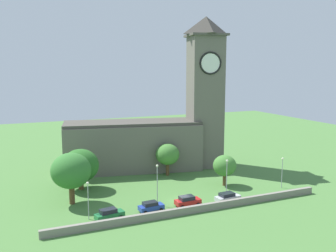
{
  "coord_description": "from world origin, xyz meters",
  "views": [
    {
      "loc": [
        -27.9,
        -59.1,
        24.14
      ],
      "look_at": [
        1.25,
        8.93,
        12.55
      ],
      "focal_mm": 40.09,
      "sensor_mm": 36.0,
      "label": 1
    }
  ],
  "objects_px": {
    "streetlamp_west_mid": "(157,179)",
    "streetlamp_central": "(227,172)",
    "streetlamp_east_mid": "(282,167)",
    "tree_riverside_east": "(225,166)",
    "church": "(159,126)",
    "car_silver": "(228,197)",
    "tree_by_tower": "(168,154)",
    "car_green": "(109,214)",
    "car_red": "(188,201)",
    "tree_churchyard": "(71,171)",
    "car_blue": "(151,206)",
    "streetlamp_west_end": "(88,194)",
    "tree_riverside_west": "(80,166)"
  },
  "relations": [
    {
      "from": "car_green",
      "to": "church",
      "type": "bearing_deg",
      "value": 53.86
    },
    {
      "from": "church",
      "to": "tree_riverside_east",
      "type": "distance_m",
      "value": 20.5
    },
    {
      "from": "car_green",
      "to": "streetlamp_east_mid",
      "type": "xyz_separation_m",
      "value": [
        36.13,
        2.07,
        3.32
      ]
    },
    {
      "from": "tree_churchyard",
      "to": "tree_by_tower",
      "type": "height_order",
      "value": "tree_churchyard"
    },
    {
      "from": "car_silver",
      "to": "tree_riverside_east",
      "type": "height_order",
      "value": "tree_riverside_east"
    },
    {
      "from": "tree_churchyard",
      "to": "tree_riverside_east",
      "type": "height_order",
      "value": "tree_churchyard"
    },
    {
      "from": "streetlamp_central",
      "to": "tree_riverside_east",
      "type": "height_order",
      "value": "streetlamp_central"
    },
    {
      "from": "streetlamp_west_end",
      "to": "streetlamp_east_mid",
      "type": "xyz_separation_m",
      "value": [
        39.11,
        0.57,
        0.03
      ]
    },
    {
      "from": "streetlamp_west_mid",
      "to": "streetlamp_east_mid",
      "type": "bearing_deg",
      "value": -1.75
    },
    {
      "from": "tree_by_tower",
      "to": "streetlamp_west_end",
      "type": "bearing_deg",
      "value": -140.1
    },
    {
      "from": "church",
      "to": "car_blue",
      "type": "relative_size",
      "value": 8.9
    },
    {
      "from": "streetlamp_west_mid",
      "to": "tree_riverside_west",
      "type": "relative_size",
      "value": 0.91
    },
    {
      "from": "car_red",
      "to": "tree_by_tower",
      "type": "xyz_separation_m",
      "value": [
        4.2,
        18.83,
        3.91
      ]
    },
    {
      "from": "car_green",
      "to": "streetlamp_west_mid",
      "type": "xyz_separation_m",
      "value": [
        9.42,
        2.88,
        3.97
      ]
    },
    {
      "from": "church",
      "to": "streetlamp_west_end",
      "type": "relative_size",
      "value": 6.28
    },
    {
      "from": "streetlamp_east_mid",
      "to": "tree_riverside_east",
      "type": "xyz_separation_m",
      "value": [
        -9.79,
        5.95,
        -0.08
      ]
    },
    {
      "from": "tree_churchyard",
      "to": "car_green",
      "type": "bearing_deg",
      "value": -66.04
    },
    {
      "from": "car_blue",
      "to": "tree_riverside_east",
      "type": "bearing_deg",
      "value": 20.94
    },
    {
      "from": "tree_churchyard",
      "to": "streetlamp_west_mid",
      "type": "bearing_deg",
      "value": -26.3
    },
    {
      "from": "church",
      "to": "tree_churchyard",
      "type": "distance_m",
      "value": 29.02
    },
    {
      "from": "car_blue",
      "to": "tree_by_tower",
      "type": "xyz_separation_m",
      "value": [
        11.02,
        18.63,
        3.97
      ]
    },
    {
      "from": "car_green",
      "to": "car_silver",
      "type": "height_order",
      "value": "car_green"
    },
    {
      "from": "car_red",
      "to": "streetlamp_central",
      "type": "height_order",
      "value": "streetlamp_central"
    },
    {
      "from": "tree_churchyard",
      "to": "car_silver",
      "type": "bearing_deg",
      "value": -21.26
    },
    {
      "from": "streetlamp_east_mid",
      "to": "tree_riverside_west",
      "type": "xyz_separation_m",
      "value": [
        -37.47,
        15.15,
        0.59
      ]
    },
    {
      "from": "car_red",
      "to": "tree_riverside_west",
      "type": "relative_size",
      "value": 0.56
    },
    {
      "from": "streetlamp_east_mid",
      "to": "tree_churchyard",
      "type": "relative_size",
      "value": 0.68
    },
    {
      "from": "car_blue",
      "to": "streetlamp_west_mid",
      "type": "xyz_separation_m",
      "value": [
        2.01,
        2.11,
        4.06
      ]
    },
    {
      "from": "car_silver",
      "to": "car_green",
      "type": "bearing_deg",
      "value": 178.73
    },
    {
      "from": "streetlamp_west_mid",
      "to": "church",
      "type": "bearing_deg",
      "value": 67.37
    },
    {
      "from": "car_blue",
      "to": "car_red",
      "type": "relative_size",
      "value": 0.96
    },
    {
      "from": "car_green",
      "to": "streetlamp_west_mid",
      "type": "bearing_deg",
      "value": 17.02
    },
    {
      "from": "car_red",
      "to": "streetlamp_central",
      "type": "bearing_deg",
      "value": 6.6
    },
    {
      "from": "car_green",
      "to": "streetlamp_west_mid",
      "type": "height_order",
      "value": "streetlamp_west_mid"
    },
    {
      "from": "car_red",
      "to": "car_silver",
      "type": "relative_size",
      "value": 0.95
    },
    {
      "from": "car_red",
      "to": "streetlamp_west_mid",
      "type": "bearing_deg",
      "value": 154.35
    },
    {
      "from": "tree_riverside_west",
      "to": "tree_churchyard",
      "type": "height_order",
      "value": "tree_churchyard"
    },
    {
      "from": "tree_churchyard",
      "to": "tree_riverside_east",
      "type": "distance_m",
      "value": 30.74
    },
    {
      "from": "streetlamp_central",
      "to": "tree_riverside_east",
      "type": "relative_size",
      "value": 1.15
    },
    {
      "from": "streetlamp_west_end",
      "to": "tree_by_tower",
      "type": "height_order",
      "value": "tree_by_tower"
    },
    {
      "from": "car_blue",
      "to": "tree_riverside_east",
      "type": "relative_size",
      "value": 0.69
    },
    {
      "from": "car_red",
      "to": "tree_churchyard",
      "type": "relative_size",
      "value": 0.49
    },
    {
      "from": "car_silver",
      "to": "tree_by_tower",
      "type": "bearing_deg",
      "value": 99.59
    },
    {
      "from": "streetlamp_west_mid",
      "to": "streetlamp_central",
      "type": "height_order",
      "value": "streetlamp_west_mid"
    },
    {
      "from": "tree_by_tower",
      "to": "tree_riverside_east",
      "type": "xyz_separation_m",
      "value": [
        7.91,
        -11.38,
        -0.64
      ]
    },
    {
      "from": "car_red",
      "to": "tree_riverside_west",
      "type": "bearing_deg",
      "value": 133.09
    },
    {
      "from": "tree_by_tower",
      "to": "car_blue",
      "type": "bearing_deg",
      "value": -120.61
    },
    {
      "from": "church",
      "to": "car_red",
      "type": "distance_m",
      "value": 27.75
    },
    {
      "from": "tree_churchyard",
      "to": "car_blue",
      "type": "bearing_deg",
      "value": -37.22
    },
    {
      "from": "church",
      "to": "tree_riverside_west",
      "type": "xyz_separation_m",
      "value": [
        -20.49,
        -9.0,
        -5.43
      ]
    }
  ]
}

